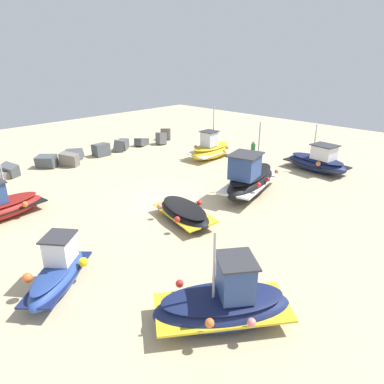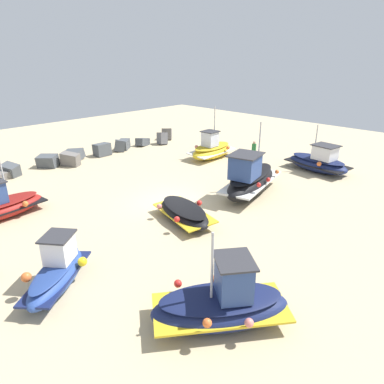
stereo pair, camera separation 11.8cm
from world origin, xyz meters
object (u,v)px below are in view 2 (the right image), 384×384
at_px(fishing_boat_1, 250,179).
at_px(person_walking, 254,150).
at_px(fishing_boat_0, 222,303).
at_px(fishing_boat_6, 184,213).
at_px(fishing_boat_5, 2,206).
at_px(fishing_boat_2, 212,150).
at_px(fishing_boat_3, 318,162).
at_px(fishing_boat_4, 57,272).

distance_m(fishing_boat_1, person_walking, 6.23).
xyz_separation_m(fishing_boat_0, fishing_boat_6, (3.99, 5.71, -0.23)).
bearing_deg(fishing_boat_5, fishing_boat_2, 172.50).
xyz_separation_m(fishing_boat_3, fishing_boat_4, (-18.46, 0.50, -0.03)).
xyz_separation_m(fishing_boat_1, fishing_boat_6, (-5.06, 0.23, -0.47)).
relative_size(fishing_boat_0, fishing_boat_1, 0.77).
bearing_deg(fishing_boat_3, fishing_boat_2, -152.76).
xyz_separation_m(fishing_boat_4, fishing_boat_5, (0.71, 7.33, -0.04)).
height_order(fishing_boat_3, fishing_boat_4, fishing_boat_3).
bearing_deg(fishing_boat_2, fishing_boat_0, 39.75).
relative_size(fishing_boat_2, fishing_boat_5, 1.01).
relative_size(fishing_boat_1, person_walking, 3.42).
bearing_deg(fishing_boat_6, fishing_boat_4, 108.85).
distance_m(fishing_boat_2, fishing_boat_4, 17.23).
distance_m(fishing_boat_5, person_walking, 16.61).
xyz_separation_m(fishing_boat_4, fishing_boat_6, (6.66, 0.58, -0.19)).
height_order(fishing_boat_1, fishing_boat_6, fishing_boat_1).
relative_size(fishing_boat_1, fishing_boat_4, 1.66).
distance_m(fishing_boat_0, fishing_boat_1, 10.58).
relative_size(fishing_boat_2, fishing_boat_6, 1.07).
height_order(fishing_boat_1, fishing_boat_3, fishing_boat_1).
relative_size(fishing_boat_1, fishing_boat_2, 1.34).
bearing_deg(fishing_boat_4, fishing_boat_1, -35.90).
distance_m(fishing_boat_4, fishing_boat_5, 7.36).
bearing_deg(fishing_boat_5, fishing_boat_4, 78.79).
bearing_deg(fishing_boat_3, fishing_boat_0, -66.26).
bearing_deg(fishing_boat_2, fishing_boat_1, 55.25).
bearing_deg(person_walking, fishing_boat_5, -7.93).
height_order(fishing_boat_2, fishing_boat_4, fishing_boat_2).
distance_m(fishing_boat_5, fishing_boat_6, 9.00).
bearing_deg(fishing_boat_5, fishing_boat_3, 150.51).
bearing_deg(fishing_boat_6, fishing_boat_1, -78.82).
bearing_deg(fishing_boat_1, person_walking, -160.12).
height_order(fishing_boat_1, person_walking, fishing_boat_1).
distance_m(fishing_boat_2, fishing_boat_5, 15.11).
bearing_deg(fishing_boat_0, fishing_boat_6, 92.37).
distance_m(fishing_boat_4, person_walking, 17.34).
height_order(fishing_boat_1, fishing_boat_2, fishing_boat_1).
xyz_separation_m(fishing_boat_0, fishing_boat_1, (9.05, 5.48, 0.24)).
bearing_deg(fishing_boat_1, fishing_boat_5, -45.77).
relative_size(fishing_boat_2, fishing_boat_4, 1.24).
height_order(fishing_boat_3, fishing_boat_5, fishing_boat_5).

